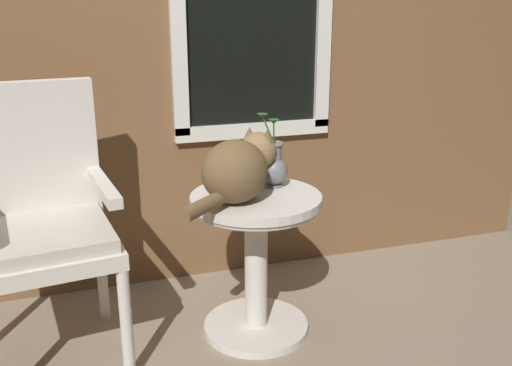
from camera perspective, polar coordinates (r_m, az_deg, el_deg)
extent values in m
plane|color=gray|center=(2.38, -4.26, -16.37)|extent=(6.00, 6.00, 0.00)
cube|color=brown|center=(2.66, -8.60, 16.77)|extent=(4.00, 0.04, 2.60)
cube|color=silver|center=(2.78, -0.23, 5.32)|extent=(0.77, 0.03, 0.07)
cube|color=silver|center=(2.63, -7.84, 15.23)|extent=(0.07, 0.03, 0.98)
cube|color=silver|center=(2.84, 6.80, 15.44)|extent=(0.07, 0.03, 0.98)
cube|color=black|center=(2.73, -0.33, 15.47)|extent=(0.68, 0.01, 0.96)
cylinder|color=silver|center=(2.50, 0.00, -14.12)|extent=(0.44, 0.44, 0.03)
cylinder|color=silver|center=(2.36, 0.00, -8.23)|extent=(0.09, 0.09, 0.54)
cylinder|color=silver|center=(2.25, 0.00, -1.64)|extent=(0.52, 0.52, 0.03)
torus|color=silver|center=(2.26, 0.00, -2.29)|extent=(0.51, 0.51, 0.02)
cylinder|color=silver|center=(2.16, -12.86, -13.74)|extent=(0.04, 0.04, 0.45)
cylinder|color=silver|center=(2.56, -15.19, -8.68)|extent=(0.04, 0.04, 0.45)
cube|color=silver|center=(2.23, -20.51, -6.15)|extent=(0.57, 0.57, 0.06)
cube|color=beige|center=(2.21, -20.66, -4.84)|extent=(0.53, 0.52, 0.05)
cube|color=silver|center=(2.34, -21.83, 2.75)|extent=(0.51, 0.13, 0.55)
cube|color=silver|center=(2.18, -15.12, -0.23)|extent=(0.11, 0.47, 0.04)
ellipsoid|color=brown|center=(2.14, -2.14, 1.16)|extent=(0.37, 0.36, 0.24)
sphere|color=olive|center=(2.27, 0.23, 3.29)|extent=(0.15, 0.15, 0.15)
cone|color=brown|center=(2.24, 1.14, 4.80)|extent=(0.05, 0.05, 0.05)
cone|color=brown|center=(2.28, -0.65, 5.03)|extent=(0.05, 0.05, 0.05)
cylinder|color=brown|center=(2.00, -5.12, -2.23)|extent=(0.22, 0.21, 0.05)
cylinder|color=slate|center=(2.35, 1.78, -0.24)|extent=(0.07, 0.07, 0.01)
ellipsoid|color=slate|center=(2.33, 1.79, 1.25)|extent=(0.12, 0.12, 0.12)
cylinder|color=slate|center=(2.31, 1.81, 3.12)|extent=(0.06, 0.06, 0.07)
torus|color=slate|center=(2.30, 1.82, 3.95)|extent=(0.08, 0.08, 0.01)
cylinder|color=#2D662D|center=(2.28, 1.80, 5.05)|extent=(0.01, 0.02, 0.10)
cone|color=#2D662D|center=(2.26, 1.78, 6.17)|extent=(0.04, 0.04, 0.02)
cylinder|color=#2D662D|center=(2.27, 1.24, 5.33)|extent=(0.06, 0.01, 0.12)
cone|color=#2D662D|center=(2.25, 0.64, 6.73)|extent=(0.04, 0.04, 0.02)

